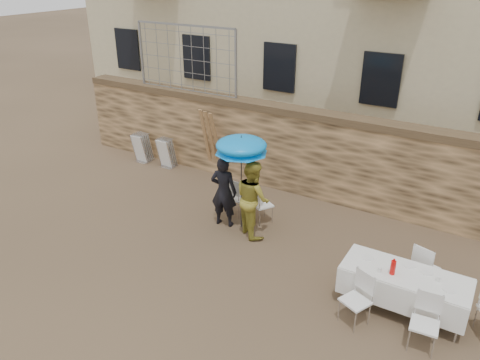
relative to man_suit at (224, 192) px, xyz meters
The scene contains 16 objects.
ground 2.65m from the man_suit, 85.22° to the right, with size 80.00×80.00×0.00m, color brown.
stone_wall 2.52m from the man_suit, 85.21° to the left, with size 13.00×0.50×2.20m, color olive.
chain_link_fence 4.37m from the man_suit, 138.19° to the left, with size 3.20×0.06×1.80m, color gray, non-canonical shape.
man_suit is the anchor object (origin of this frame).
woman_dress 0.75m from the man_suit, ahead, with size 0.85×0.66×1.74m, color gold.
umbrella 1.17m from the man_suit, 14.04° to the left, with size 1.15×1.15×2.05m.
couple_chair_left 0.66m from the man_suit, 90.00° to the left, with size 0.48×0.48×0.96m, color white, non-canonical shape.
couple_chair_right 0.96m from the man_suit, 38.16° to the left, with size 0.48×0.48×0.96m, color white, non-canonical shape.
banquet_table 4.33m from the man_suit, 11.82° to the right, with size 2.10×0.85×0.78m.
soda_bottle 4.17m from the man_suit, 14.40° to the right, with size 0.09×0.09×0.26m, color red.
table_chair_front_left 4.00m from the man_suit, 24.23° to the right, with size 0.48×0.48×0.96m, color white, non-canonical shape.
table_chair_front_right 5.02m from the man_suit, 19.06° to the right, with size 0.48×0.48×0.96m, color white, non-canonical shape.
table_chair_back 4.45m from the man_suit, ahead, with size 0.48×0.48×0.96m, color white, non-canonical shape.
chair_stack_left 4.61m from the man_suit, 153.76° to the left, with size 0.46×0.47×0.92m, color white, non-canonical shape.
chair_stack_right 3.83m from the man_suit, 147.76° to the left, with size 0.46×0.40×0.92m, color white, non-canonical shape.
wood_planks 2.66m from the man_suit, 127.63° to the left, with size 0.70×0.20×2.00m, color #A37749, non-canonical shape.
Camera 1 is at (4.94, -5.38, 5.57)m, focal length 35.00 mm.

